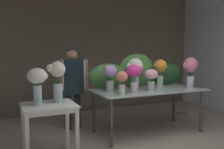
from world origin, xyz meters
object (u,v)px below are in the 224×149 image
Objects in this scene: vase_rosy_lilies at (191,69)px; vase_white_roses_tall at (37,81)px; vase_blush_peonies at (151,77)px; vase_ivory_freesia at (135,70)px; florist at (72,80)px; vase_coral_ranunculus at (122,80)px; vase_lilac_tulips at (110,75)px; vase_sunset_anemones at (160,69)px; side_table_white at (49,112)px; vase_cream_lisianthus_tall at (57,78)px; display_table_glass at (148,95)px; vase_magenta_roses at (134,74)px.

vase_white_roses_tall is (-2.83, -0.25, -0.05)m from vase_rosy_lilies.
vase_blush_peonies is 0.67× the size of vase_ivory_freesia.
vase_coral_ranunculus is (0.51, -1.08, 0.10)m from florist.
vase_ivory_freesia is at bearing 4.90° from vase_lilac_tulips.
vase_sunset_anemones is 1.41× the size of vase_blush_peonies.
side_table_white is 0.48m from vase_cream_lisianthus_tall.
vase_sunset_anemones is 0.91× the size of vase_cream_lisianthus_tall.
vase_ivory_freesia is at bearing -174.23° from vase_sunset_anemones.
vase_magenta_roses reaches higher than display_table_glass.
vase_ivory_freesia is (0.46, 0.40, 0.12)m from vase_coral_ranunculus.
vase_coral_ranunculus is 0.67× the size of vase_ivory_freesia.
side_table_white is at bearing -172.03° from vase_magenta_roses.
vase_cream_lisianthus_tall reaches higher than vase_coral_ranunculus.
vase_rosy_lilies is 1.51× the size of vase_coral_ranunculus.
vase_blush_peonies is at bearing 7.70° from vase_white_roses_tall.
vase_white_roses_tall is (-0.80, -1.18, 0.16)m from florist.
vase_coral_ranunculus is (0.05, -0.35, -0.05)m from vase_lilac_tulips.
florist is at bearing 148.06° from display_table_glass.
vase_white_roses_tall is at bearing -175.04° from vase_rosy_lilies.
vase_coral_ranunculus is (-0.66, -0.17, -0.00)m from vase_blush_peonies.
vase_cream_lisianthus_tall is at bearing -175.88° from vase_rosy_lilies.
vase_magenta_roses is at bearing 20.59° from vase_coral_ranunculus.
florist is at bearing 64.80° from vase_cream_lisianthus_tall.
vase_blush_peonies is at bearing 6.91° from vase_cream_lisianthus_tall.
vase_ivory_freesia is at bearing 163.29° from display_table_glass.
vase_coral_ranunculus is at bearing -165.74° from vase_blush_peonies.
vase_lilac_tulips is 0.36m from vase_coral_ranunculus.
vase_magenta_roses is 1.24× the size of vase_blush_peonies.
vase_white_roses_tall is at bearing -124.35° from florist.
display_table_glass is at bearing 12.01° from vase_white_roses_tall.
side_table_white is at bearing -165.94° from vase_sunset_anemones.
vase_rosy_lilies is 1.14× the size of vase_white_roses_tall.
vase_rosy_lilies is 1.08× the size of vase_sunset_anemones.
vase_rosy_lilies reaches higher than vase_cream_lisianthus_tall.
vase_rosy_lilies reaches higher than vase_blush_peonies.
vase_coral_ranunculus is at bearing -154.67° from display_table_glass.
vase_rosy_lilies is at bearing -7.54° from vase_lilac_tulips.
vase_cream_lisianthus_tall is at bearing -115.20° from florist.
vase_rosy_lilies is 1.02× the size of vase_ivory_freesia.
side_table_white is 1.67× the size of vase_magenta_roses.
side_table_white is 1.36× the size of vase_rosy_lilies.
vase_rosy_lilies is 2.56m from vase_cream_lisianthus_tall.
vase_blush_peonies is 0.99× the size of vase_coral_ranunculus.
display_table_glass is 3.99× the size of vase_white_roses_tall.
florist is at bearing 60.65° from side_table_white.
vase_lilac_tulips is 0.90× the size of vase_white_roses_tall.
vase_ivory_freesia reaches higher than side_table_white.
display_table_glass is at bearing 78.87° from vase_blush_peonies.
vase_magenta_roses is 0.88× the size of vase_sunset_anemones.
florist reaches higher than vase_lilac_tulips.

